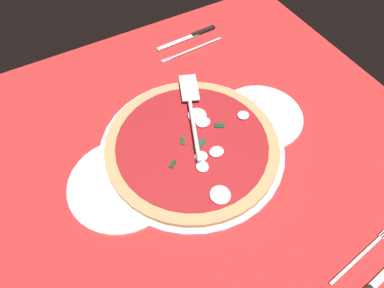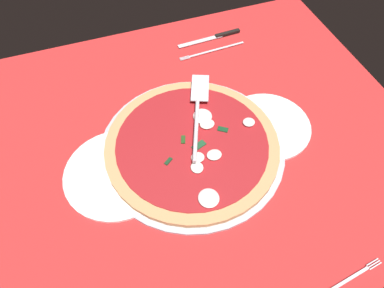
% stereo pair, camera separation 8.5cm
% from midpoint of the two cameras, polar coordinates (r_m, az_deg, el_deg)
% --- Properties ---
extents(ground_plane, '(1.10, 1.10, 0.01)m').
position_cam_midpoint_polar(ground_plane, '(0.85, 5.23, -3.57)').
color(ground_plane, red).
extents(checker_pattern, '(1.10, 1.10, 0.00)m').
position_cam_midpoint_polar(checker_pattern, '(0.85, 5.26, -3.41)').
color(checker_pattern, silver).
rests_on(checker_pattern, ground_plane).
extents(pizza_pan, '(0.44, 0.44, 0.01)m').
position_cam_midpoint_polar(pizza_pan, '(0.86, 2.82, -0.77)').
color(pizza_pan, '#ADB5C1').
rests_on(pizza_pan, ground_plane).
extents(dinner_plate_left, '(0.24, 0.24, 0.01)m').
position_cam_midpoint_polar(dinner_plate_left, '(0.83, -8.96, -4.82)').
color(dinner_plate_left, white).
rests_on(dinner_plate_left, ground_plane).
extents(dinner_plate_right, '(0.22, 0.22, 0.01)m').
position_cam_midpoint_polar(dinner_plate_right, '(0.93, 14.48, 2.64)').
color(dinner_plate_right, white).
rests_on(dinner_plate_right, ground_plane).
extents(pizza, '(0.42, 0.42, 0.03)m').
position_cam_midpoint_polar(pizza, '(0.85, 2.95, -0.30)').
color(pizza, tan).
rests_on(pizza, pizza_pan).
extents(pizza_server, '(0.13, 0.27, 0.01)m').
position_cam_midpoint_polar(pizza_server, '(0.89, 3.86, 5.07)').
color(pizza_server, silver).
rests_on(pizza_server, pizza).
extents(place_setting_far, '(0.22, 0.13, 0.01)m').
position_cam_midpoint_polar(place_setting_far, '(1.14, 5.62, 15.38)').
color(place_setting_far, white).
rests_on(place_setting_far, ground_plane).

